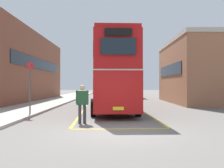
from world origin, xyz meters
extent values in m
plane|color=#66605B|center=(0.00, 14.40, 0.00)|extent=(135.60, 135.60, 0.00)
cube|color=#A39E93|center=(-6.50, 16.80, 0.07)|extent=(4.00, 57.60, 0.14)
cube|color=brown|center=(-11.32, 18.52, 3.64)|extent=(6.44, 21.45, 7.27)
cube|color=#19232D|center=(-8.07, 18.52, 4.00)|extent=(0.06, 16.30, 1.10)
cube|color=#9E6647|center=(9.82, 16.38, 2.91)|extent=(8.64, 12.02, 5.82)
cube|color=#19232D|center=(5.47, 16.38, 3.20)|extent=(0.06, 9.13, 1.10)
cube|color=#BCB29E|center=(9.82, 16.38, 6.00)|extent=(8.76, 12.14, 0.36)
cylinder|color=black|center=(-1.55, 11.23, 0.50)|extent=(0.33, 1.01, 1.00)
cylinder|color=black|center=(0.93, 11.35, 0.50)|extent=(0.33, 1.01, 1.00)
cylinder|color=black|center=(-1.23, 4.75, 0.50)|extent=(0.33, 1.01, 1.00)
cylinder|color=black|center=(1.24, 4.87, 0.50)|extent=(0.33, 1.01, 1.00)
cube|color=#B71414|center=(-0.15, 8.05, 1.40)|extent=(2.91, 10.56, 2.10)
cube|color=#B71414|center=(-0.15, 8.05, 3.50)|extent=(2.90, 10.35, 2.10)
cube|color=#B71414|center=(-0.15, 8.05, 4.65)|extent=(2.80, 10.24, 0.20)
cube|color=silver|center=(-0.15, 8.05, 2.45)|extent=(2.93, 10.46, 0.14)
cube|color=#19232D|center=(-1.37, 7.99, 1.70)|extent=(0.45, 8.56, 0.84)
cube|color=#19232D|center=(-1.37, 7.99, 3.60)|extent=(0.45, 8.56, 0.84)
cube|color=#19232D|center=(1.07, 8.11, 1.70)|extent=(0.45, 8.56, 0.84)
cube|color=#19232D|center=(1.07, 8.11, 3.60)|extent=(0.45, 8.56, 0.84)
cube|color=#19232D|center=(0.10, 2.81, 3.60)|extent=(1.68, 0.12, 0.80)
cube|color=black|center=(0.10, 2.81, 4.28)|extent=(1.32, 0.10, 0.36)
cube|color=#19232D|center=(-0.41, 13.29, 1.80)|extent=(1.92, 0.13, 1.00)
cube|color=yellow|center=(0.10, 2.81, 0.63)|extent=(0.52, 0.06, 0.16)
cylinder|color=black|center=(0.88, 30.45, 0.46)|extent=(0.29, 0.93, 0.92)
cylinder|color=black|center=(3.26, 30.53, 0.46)|extent=(0.29, 0.93, 0.92)
cylinder|color=black|center=(1.06, 25.35, 0.46)|extent=(0.29, 0.93, 0.92)
cylinder|color=black|center=(3.44, 25.44, 0.46)|extent=(0.29, 0.93, 0.92)
cube|color=#B71414|center=(2.16, 27.94, 1.60)|extent=(2.60, 8.57, 2.60)
cube|color=silver|center=(2.16, 27.94, 2.96)|extent=(2.45, 8.23, 0.12)
cube|color=#19232D|center=(0.99, 27.90, 1.95)|extent=(0.27, 6.79, 0.96)
cube|color=#19232D|center=(3.33, 27.98, 1.95)|extent=(0.27, 6.79, 0.96)
cube|color=#19232D|center=(2.01, 32.21, 1.90)|extent=(1.84, 0.11, 1.10)
cylinder|color=#2D2D38|center=(-1.44, 2.25, 0.42)|extent=(0.14, 0.14, 0.85)
cylinder|color=#2D2D38|center=(-1.65, 2.17, 0.42)|extent=(0.14, 0.14, 0.85)
cube|color=#1E4728|center=(-1.54, 2.21, 1.17)|extent=(0.54, 0.38, 0.64)
cylinder|color=#1E4728|center=(-1.31, 2.30, 1.20)|extent=(0.09, 0.09, 0.61)
cylinder|color=#1E4728|center=(-1.78, 2.13, 1.20)|extent=(0.09, 0.09, 0.61)
sphere|color=tan|center=(-1.54, 2.19, 1.63)|extent=(0.23, 0.23, 0.23)
cylinder|color=#4C4C51|center=(-4.91, 5.28, 1.59)|extent=(0.08, 0.08, 2.89)
cylinder|color=red|center=(-4.91, 5.28, 2.85)|extent=(0.44, 0.13, 0.44)
cube|color=gold|center=(-2.15, 6.91, 0.00)|extent=(0.73, 12.45, 0.01)
cube|color=gold|center=(1.85, 7.10, 0.00)|extent=(0.73, 12.45, 0.01)
cube|color=gold|center=(0.15, 0.78, 0.00)|extent=(4.12, 0.32, 0.01)
camera|label=1|loc=(-0.13, -9.53, 1.75)|focal=41.62mm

